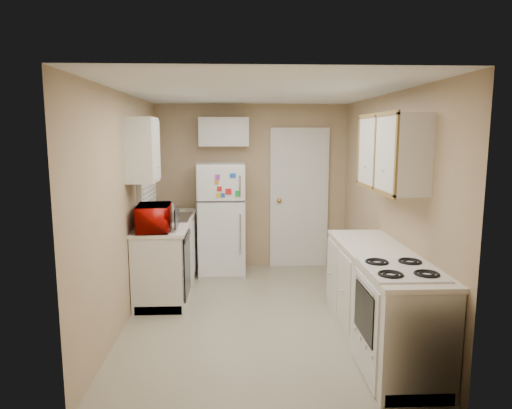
{
  "coord_description": "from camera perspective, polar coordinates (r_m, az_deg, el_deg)",
  "views": [
    {
      "loc": [
        -0.23,
        -4.8,
        1.98
      ],
      "look_at": [
        0.0,
        0.5,
        1.15
      ],
      "focal_mm": 32.0,
      "sensor_mm": 36.0,
      "label": 1
    }
  ],
  "objects": [
    {
      "name": "sink",
      "position": [
        6.02,
        -10.76,
        -1.99
      ],
      "size": [
        0.54,
        0.74,
        0.16
      ],
      "primitive_type": "cube",
      "color": "gray",
      "rests_on": "left_counter"
    },
    {
      "name": "microwave",
      "position": [
        5.22,
        -12.6,
        -1.59
      ],
      "size": [
        0.55,
        0.34,
        0.35
      ],
      "primitive_type": "imported",
      "rotation": [
        0.0,
        0.0,
        1.66
      ],
      "color": "#9E0702",
      "rests_on": "left_counter"
    },
    {
      "name": "left_counter",
      "position": [
        5.96,
        -10.85,
        -6.13
      ],
      "size": [
        0.6,
        1.8,
        0.9
      ],
      "primitive_type": "cube",
      "color": "silver",
      "rests_on": "floor"
    },
    {
      "name": "soap_bottle",
      "position": [
        6.47,
        -10.64,
        0.02
      ],
      "size": [
        0.09,
        0.1,
        0.17
      ],
      "primitive_type": "imported",
      "rotation": [
        0.0,
        0.0,
        -0.31
      ],
      "color": "white",
      "rests_on": "left_counter"
    },
    {
      "name": "window_blinds",
      "position": [
        5.97,
        -13.45,
        5.0
      ],
      "size": [
        0.1,
        0.98,
        1.08
      ],
      "primitive_type": "cube",
      "color": "silver",
      "rests_on": "wall_left"
    },
    {
      "name": "wall_back",
      "position": [
        6.75,
        -0.52,
        2.26
      ],
      "size": [
        2.8,
        2.8,
        0.0
      ],
      "primitive_type": "plane",
      "color": "tan",
      "rests_on": "floor"
    },
    {
      "name": "interior_door",
      "position": [
        6.79,
        5.41,
        0.73
      ],
      "size": [
        0.86,
        0.06,
        2.08
      ],
      "primitive_type": "cube",
      "color": "silver",
      "rests_on": "floor"
    },
    {
      "name": "upper_cabinet_left",
      "position": [
        5.12,
        -14.06,
        6.62
      ],
      "size": [
        0.3,
        0.45,
        0.7
      ],
      "primitive_type": "cube",
      "color": "silver",
      "rests_on": "wall_left"
    },
    {
      "name": "wall_right",
      "position": [
        5.13,
        16.08,
        -0.21
      ],
      "size": [
        3.8,
        3.8,
        0.0
      ],
      "primitive_type": "plane",
      "color": "tan",
      "rests_on": "floor"
    },
    {
      "name": "floor",
      "position": [
        5.2,
        0.25,
        -13.51
      ],
      "size": [
        3.8,
        3.8,
        0.0
      ],
      "primitive_type": "plane",
      "color": "#B6AE94",
      "rests_on": "ground"
    },
    {
      "name": "stove",
      "position": [
        4.01,
        17.29,
        -14.45
      ],
      "size": [
        0.56,
        0.69,
        0.83
      ],
      "primitive_type": "cube",
      "rotation": [
        0.0,
        0.0,
        -0.01
      ],
      "color": "silver",
      "rests_on": "floor"
    },
    {
      "name": "ceiling",
      "position": [
        4.82,
        0.27,
        13.89
      ],
      "size": [
        3.8,
        3.8,
        0.0
      ],
      "primitive_type": "plane",
      "color": "white",
      "rests_on": "floor"
    },
    {
      "name": "cabinet_over_fridge",
      "position": [
        6.55,
        -4.03,
        9.05
      ],
      "size": [
        0.7,
        0.3,
        0.4
      ],
      "primitive_type": "cube",
      "color": "silver",
      "rests_on": "wall_back"
    },
    {
      "name": "wall_front",
      "position": [
        3.01,
        2.01,
        -6.13
      ],
      "size": [
        2.8,
        2.8,
        0.0
      ],
      "primitive_type": "plane",
      "color": "tan",
      "rests_on": "floor"
    },
    {
      "name": "wall_left",
      "position": [
        5.0,
        -15.99,
        -0.43
      ],
      "size": [
        3.8,
        3.8,
        0.0
      ],
      "primitive_type": "plane",
      "color": "tan",
      "rests_on": "floor"
    },
    {
      "name": "upper_cabinet_right",
      "position": [
        4.55,
        16.61,
        6.26
      ],
      "size": [
        0.3,
        1.2,
        0.7
      ],
      "primitive_type": "cube",
      "color": "silver",
      "rests_on": "wall_right"
    },
    {
      "name": "dishwasher",
      "position": [
        5.34,
        -8.69,
        -7.4
      ],
      "size": [
        0.03,
        0.58,
        0.72
      ],
      "primitive_type": "cube",
      "color": "black",
      "rests_on": "floor"
    },
    {
      "name": "right_counter",
      "position": [
        4.48,
        15.25,
        -11.39
      ],
      "size": [
        0.6,
        2.0,
        0.9
      ],
      "primitive_type": "cube",
      "color": "silver",
      "rests_on": "floor"
    },
    {
      "name": "refrigerator",
      "position": [
        6.45,
        -4.31,
        -1.81
      ],
      "size": [
        0.66,
        0.64,
        1.57
      ],
      "primitive_type": "cube",
      "rotation": [
        0.0,
        0.0,
        0.01
      ],
      "color": "silver",
      "rests_on": "floor"
    }
  ]
}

